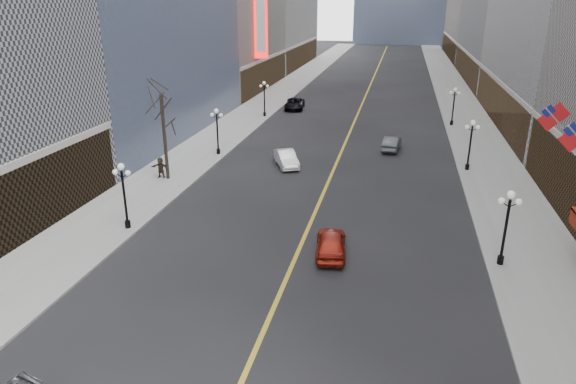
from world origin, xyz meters
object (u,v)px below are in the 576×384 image
at_px(streetlamp_west_3, 264,95).
at_px(car_sb_mid, 331,243).
at_px(car_nb_mid, 286,159).
at_px(car_nb_far, 295,104).
at_px(streetlamp_west_1, 124,189).
at_px(streetlamp_west_2, 217,127).
at_px(streetlamp_east_1, 507,220).
at_px(streetlamp_east_3, 454,102).
at_px(car_sb_far, 392,143).
at_px(streetlamp_east_2, 471,140).

relative_size(streetlamp_west_3, car_sb_mid, 1.02).
height_order(car_nb_mid, car_nb_far, car_nb_far).
bearing_deg(streetlamp_west_1, streetlamp_west_2, 90.00).
bearing_deg(streetlamp_east_1, streetlamp_west_3, 123.25).
xyz_separation_m(streetlamp_west_2, streetlamp_west_3, (0.00, 18.00, 0.00)).
bearing_deg(streetlamp_east_1, car_nb_far, 116.35).
height_order(streetlamp_west_3, car_nb_mid, streetlamp_west_3).
xyz_separation_m(streetlamp_east_1, car_nb_far, (-20.80, 41.98, -2.15)).
height_order(streetlamp_east_3, car_nb_mid, streetlamp_east_3).
bearing_deg(streetlamp_east_1, car_sb_far, 106.27).
bearing_deg(car_sb_mid, streetlamp_east_1, 176.72).
bearing_deg(streetlamp_west_3, streetlamp_east_2, -37.33).
relative_size(streetlamp_east_2, streetlamp_west_1, 1.00).
bearing_deg(car_nb_mid, streetlamp_west_1, -139.74).
distance_m(streetlamp_east_2, car_nb_mid, 16.50).
xyz_separation_m(streetlamp_east_1, streetlamp_west_3, (-23.60, 36.00, 0.00)).
distance_m(streetlamp_east_1, car_nb_far, 46.90).
bearing_deg(streetlamp_west_3, streetlamp_east_3, 0.00).
distance_m(streetlamp_east_3, streetlamp_west_1, 43.05).
distance_m(streetlamp_east_3, streetlamp_west_3, 23.60).
distance_m(car_nb_mid, car_nb_far, 26.41).
bearing_deg(car_sb_mid, car_nb_mid, -75.63).
xyz_separation_m(streetlamp_west_3, car_sb_mid, (13.80, -36.61, -2.15)).
bearing_deg(car_sb_far, streetlamp_west_3, -30.64).
bearing_deg(streetlamp_west_2, streetlamp_west_3, 90.00).
height_order(streetlamp_east_1, streetlamp_west_1, same).
bearing_deg(car_sb_far, streetlamp_west_2, 24.35).
height_order(streetlamp_east_2, streetlamp_west_1, same).
relative_size(streetlamp_east_2, car_sb_far, 1.04).
bearing_deg(car_nb_mid, streetlamp_east_2, -17.83).
bearing_deg(streetlamp_west_1, car_nb_mid, 65.23).
bearing_deg(streetlamp_east_3, car_nb_far, 163.95).
height_order(streetlamp_east_3, streetlamp_west_2, same).
bearing_deg(streetlamp_east_2, streetlamp_west_2, 180.00).
distance_m(streetlamp_west_2, car_sb_mid, 23.27).
distance_m(car_nb_mid, car_sb_far, 12.04).
bearing_deg(car_sb_mid, streetlamp_west_2, -60.28).
height_order(streetlamp_east_1, streetlamp_east_2, same).
distance_m(streetlamp_east_1, streetlamp_west_2, 29.68).
xyz_separation_m(streetlamp_east_3, car_sb_far, (-6.87, -12.46, -2.18)).
xyz_separation_m(car_nb_mid, car_sb_far, (9.36, 7.57, -0.01)).
distance_m(streetlamp_west_3, car_nb_far, 6.95).
height_order(streetlamp_east_1, car_sb_far, streetlamp_east_1).
bearing_deg(car_nb_far, streetlamp_west_1, -99.97).
relative_size(streetlamp_west_1, streetlamp_west_3, 1.00).
distance_m(streetlamp_west_2, streetlamp_west_3, 18.00).
height_order(streetlamp_east_1, car_nb_far, streetlamp_east_1).
bearing_deg(streetlamp_west_3, streetlamp_west_1, -90.00).
bearing_deg(streetlamp_west_3, car_sb_mid, -69.35).
bearing_deg(streetlamp_west_1, streetlamp_east_2, 37.33).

